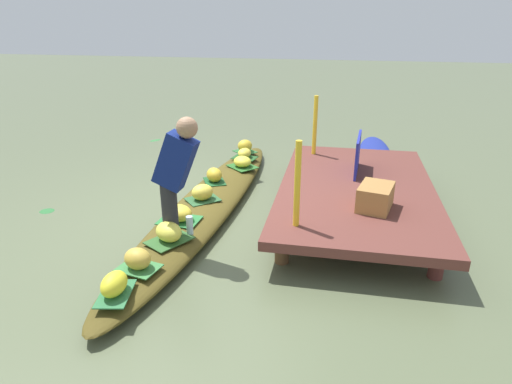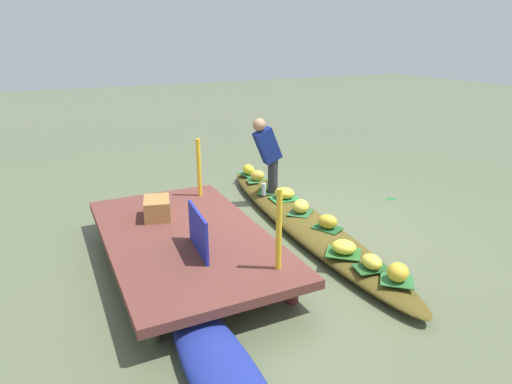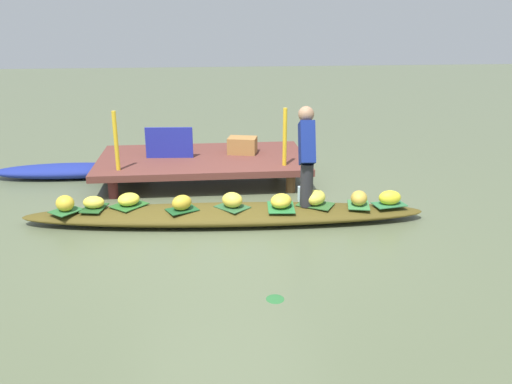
# 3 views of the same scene
# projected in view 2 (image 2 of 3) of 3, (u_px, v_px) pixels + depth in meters

# --- Properties ---
(canal_water) EXTENTS (40.00, 40.00, 0.00)m
(canal_water) POSITION_uv_depth(u_px,v_px,m) (302.00, 228.00, 6.36)
(canal_water) COLOR #586345
(canal_water) RESTS_ON ground
(dock_platform) EXTENTS (3.20, 1.80, 0.38)m
(dock_platform) POSITION_uv_depth(u_px,v_px,m) (186.00, 238.00, 5.30)
(dock_platform) COLOR brown
(dock_platform) RESTS_ON ground
(vendor_boat) EXTENTS (5.08, 1.01, 0.20)m
(vendor_boat) POSITION_uv_depth(u_px,v_px,m) (302.00, 222.00, 6.33)
(vendor_boat) COLOR #504318
(vendor_boat) RESTS_ON ground
(moored_boat) EXTENTS (2.47, 0.57, 0.22)m
(moored_boat) POSITION_uv_depth(u_px,v_px,m) (224.00, 376.00, 3.45)
(moored_boat) COLOR navy
(moored_boat) RESTS_ON ground
(leaf_mat_0) EXTENTS (0.47, 0.48, 0.01)m
(leaf_mat_0) POSITION_uv_depth(u_px,v_px,m) (300.00, 212.00, 6.38)
(leaf_mat_0) COLOR #2B5C32
(leaf_mat_0) RESTS_ON vendor_boat
(banana_bunch_0) EXTENTS (0.35, 0.35, 0.19)m
(banana_bunch_0) POSITION_uv_depth(u_px,v_px,m) (301.00, 206.00, 6.35)
(banana_bunch_0) COLOR yellow
(banana_bunch_0) RESTS_ON vendor_boat
(leaf_mat_1) EXTENTS (0.52, 0.48, 0.01)m
(leaf_mat_1) POSITION_uv_depth(u_px,v_px,m) (268.00, 190.00, 7.29)
(leaf_mat_1) COLOR #31602B
(leaf_mat_1) RESTS_ON vendor_boat
(banana_bunch_1) EXTENTS (0.37, 0.38, 0.19)m
(banana_bunch_1) POSITION_uv_depth(u_px,v_px,m) (268.00, 185.00, 7.26)
(banana_bunch_1) COLOR #EAE04C
(banana_bunch_1) RESTS_ON vendor_boat
(leaf_mat_2) EXTENTS (0.36, 0.45, 0.01)m
(leaf_mat_2) POSITION_uv_depth(u_px,v_px,m) (284.00, 198.00, 6.93)
(leaf_mat_2) COLOR #287437
(leaf_mat_2) RESTS_ON vendor_boat
(banana_bunch_2) EXTENTS (0.38, 0.39, 0.17)m
(banana_bunch_2) POSITION_uv_depth(u_px,v_px,m) (285.00, 193.00, 6.90)
(banana_bunch_2) COLOR yellow
(banana_bunch_2) RESTS_ON vendor_boat
(leaf_mat_3) EXTENTS (0.32, 0.41, 0.01)m
(leaf_mat_3) POSITION_uv_depth(u_px,v_px,m) (371.00, 268.00, 4.87)
(leaf_mat_3) COLOR #214F22
(leaf_mat_3) RESTS_ON vendor_boat
(banana_bunch_3) EXTENTS (0.28, 0.22, 0.15)m
(banana_bunch_3) POSITION_uv_depth(u_px,v_px,m) (372.00, 262.00, 4.84)
(banana_bunch_3) COLOR yellow
(banana_bunch_3) RESTS_ON vendor_boat
(leaf_mat_4) EXTENTS (0.34, 0.40, 0.01)m
(leaf_mat_4) POSITION_uv_depth(u_px,v_px,m) (257.00, 181.00, 7.78)
(leaf_mat_4) COLOR #3B8141
(leaf_mat_4) RESTS_ON vendor_boat
(banana_bunch_4) EXTENTS (0.28, 0.31, 0.19)m
(banana_bunch_4) POSITION_uv_depth(u_px,v_px,m) (257.00, 175.00, 7.74)
(banana_bunch_4) COLOR gold
(banana_bunch_4) RESTS_ON vendor_boat
(leaf_mat_5) EXTENTS (0.44, 0.31, 0.01)m
(leaf_mat_5) POSITION_uv_depth(u_px,v_px,m) (249.00, 174.00, 8.12)
(leaf_mat_5) COLOR #2E7141
(leaf_mat_5) RESTS_ON vendor_boat
(banana_bunch_5) EXTENTS (0.29, 0.19, 0.18)m
(banana_bunch_5) POSITION_uv_depth(u_px,v_px,m) (249.00, 170.00, 8.09)
(banana_bunch_5) COLOR yellow
(banana_bunch_5) RESTS_ON vendor_boat
(leaf_mat_6) EXTENTS (0.44, 0.39, 0.01)m
(leaf_mat_6) POSITION_uv_depth(u_px,v_px,m) (327.00, 228.00, 5.87)
(leaf_mat_6) COLOR #1A5025
(leaf_mat_6) RESTS_ON vendor_boat
(banana_bunch_6) EXTENTS (0.32, 0.31, 0.19)m
(banana_bunch_6) POSITION_uv_depth(u_px,v_px,m) (328.00, 222.00, 5.84)
(banana_bunch_6) COLOR gold
(banana_bunch_6) RESTS_ON vendor_boat
(leaf_mat_7) EXTENTS (0.43, 0.43, 0.01)m
(leaf_mat_7) POSITION_uv_depth(u_px,v_px,m) (397.00, 281.00, 4.61)
(leaf_mat_7) COLOR #2B6933
(leaf_mat_7) RESTS_ON vendor_boat
(banana_bunch_7) EXTENTS (0.31, 0.32, 0.20)m
(banana_bunch_7) POSITION_uv_depth(u_px,v_px,m) (398.00, 272.00, 4.58)
(banana_bunch_7) COLOR gold
(banana_bunch_7) RESTS_ON vendor_boat
(leaf_mat_8) EXTENTS (0.50, 0.51, 0.01)m
(leaf_mat_8) POSITION_uv_depth(u_px,v_px,m) (343.00, 253.00, 5.20)
(leaf_mat_8) COLOR #286125
(leaf_mat_8) RESTS_ON vendor_boat
(banana_bunch_8) EXTENTS (0.38, 0.37, 0.16)m
(banana_bunch_8) POSITION_uv_depth(u_px,v_px,m) (344.00, 247.00, 5.17)
(banana_bunch_8) COLOR yellow
(banana_bunch_8) RESTS_ON vendor_boat
(vendor_person) EXTENTS (0.21, 0.47, 1.22)m
(vendor_person) POSITION_uv_depth(u_px,v_px,m) (268.00, 151.00, 6.93)
(vendor_person) COLOR #28282D
(vendor_person) RESTS_ON vendor_boat
(water_bottle) EXTENTS (0.07, 0.07, 0.20)m
(water_bottle) POSITION_uv_depth(u_px,v_px,m) (264.00, 189.00, 7.05)
(water_bottle) COLOR silver
(water_bottle) RESTS_ON vendor_boat
(market_banner) EXTENTS (0.72, 0.08, 0.48)m
(market_banner) POSITION_uv_depth(u_px,v_px,m) (198.00, 231.00, 4.77)
(market_banner) COLOR #20299E
(market_banner) RESTS_ON dock_platform
(railing_post_west) EXTENTS (0.06, 0.06, 0.85)m
(railing_post_west) POSITION_uv_depth(u_px,v_px,m) (279.00, 230.00, 4.36)
(railing_post_west) COLOR yellow
(railing_post_west) RESTS_ON dock_platform
(railing_post_east) EXTENTS (0.06, 0.06, 0.85)m
(railing_post_east) POSITION_uv_depth(u_px,v_px,m) (199.00, 168.00, 6.40)
(railing_post_east) COLOR yellow
(railing_post_east) RESTS_ON dock_platform
(produce_crate) EXTENTS (0.50, 0.42, 0.26)m
(produce_crate) POSITION_uv_depth(u_px,v_px,m) (157.00, 208.00, 5.71)
(produce_crate) COLOR #A4733C
(produce_crate) RESTS_ON dock_platform
(drifting_plant_0) EXTENTS (0.18, 0.19, 0.01)m
(drifting_plant_0) POSITION_uv_depth(u_px,v_px,m) (391.00, 199.00, 7.48)
(drifting_plant_0) COLOR #296932
(drifting_plant_0) RESTS_ON ground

